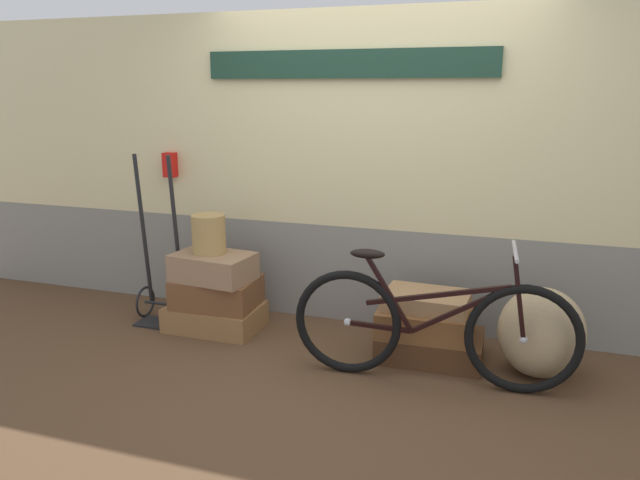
# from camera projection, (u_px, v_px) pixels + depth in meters

# --- Properties ---
(ground) EXTENTS (9.58, 5.20, 0.06)m
(ground) POSITION_uv_depth(u_px,v_px,m) (340.00, 366.00, 4.14)
(ground) COLOR #513823
(station_building) EXTENTS (7.58, 0.74, 2.38)m
(station_building) POSITION_uv_depth(u_px,v_px,m) (375.00, 172.00, 4.61)
(station_building) COLOR gray
(station_building) RESTS_ON ground
(suitcase_0) EXTENTS (0.70, 0.47, 0.19)m
(suitcase_0) POSITION_uv_depth(u_px,v_px,m) (215.00, 317.00, 4.70)
(suitcase_0) COLOR olive
(suitcase_0) RESTS_ON ground
(suitcase_1) EXTENTS (0.63, 0.47, 0.22)m
(suitcase_1) POSITION_uv_depth(u_px,v_px,m) (217.00, 292.00, 4.65)
(suitcase_1) COLOR brown
(suitcase_1) RESTS_ON suitcase_0
(suitcase_2) EXTENTS (0.62, 0.45, 0.20)m
(suitcase_2) POSITION_uv_depth(u_px,v_px,m) (213.00, 267.00, 4.56)
(suitcase_2) COLOR #937051
(suitcase_2) RESTS_ON suitcase_1
(suitcase_3) EXTENTS (0.71, 0.50, 0.18)m
(suitcase_3) POSITION_uv_depth(u_px,v_px,m) (430.00, 345.00, 4.19)
(suitcase_3) COLOR #4C2D19
(suitcase_3) RESTS_ON ground
(suitcase_4) EXTENTS (0.65, 0.43, 0.18)m
(suitcase_4) POSITION_uv_depth(u_px,v_px,m) (425.00, 322.00, 4.13)
(suitcase_4) COLOR brown
(suitcase_4) RESTS_ON suitcase_3
(suitcase_5) EXTENTS (0.58, 0.40, 0.11)m
(suitcase_5) POSITION_uv_depth(u_px,v_px,m) (427.00, 300.00, 4.12)
(suitcase_5) COLOR #9E754C
(suitcase_5) RESTS_ON suitcase_4
(wicker_basket) EXTENTS (0.25, 0.25, 0.29)m
(wicker_basket) POSITION_uv_depth(u_px,v_px,m) (209.00, 234.00, 4.53)
(wicker_basket) COLOR #A8844C
(wicker_basket) RESTS_ON suitcase_2
(luggage_trolley) EXTENTS (0.37, 0.35, 1.33)m
(luggage_trolley) POSITION_uv_depth(u_px,v_px,m) (161.00, 280.00, 4.80)
(luggage_trolley) COLOR black
(luggage_trolley) RESTS_ON ground
(burlap_sack) EXTENTS (0.54, 0.46, 0.59)m
(burlap_sack) POSITION_uv_depth(u_px,v_px,m) (541.00, 333.00, 3.87)
(burlap_sack) COLOR tan
(burlap_sack) RESTS_ON ground
(bicycle) EXTENTS (1.78, 0.46, 0.90)m
(bicycle) POSITION_uv_depth(u_px,v_px,m) (432.00, 328.00, 3.77)
(bicycle) COLOR black
(bicycle) RESTS_ON ground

